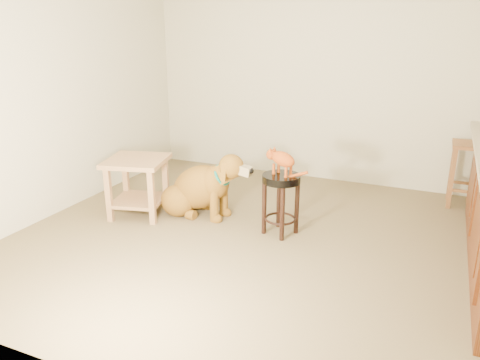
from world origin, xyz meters
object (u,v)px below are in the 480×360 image
at_px(tabby_kitten, 281,159).
at_px(wood_stool, 467,174).
at_px(side_table, 137,178).
at_px(golden_retriever, 200,189).
at_px(padded_stool, 281,192).

bearing_deg(tabby_kitten, wood_stool, 62.69).
relative_size(side_table, tabby_kitten, 1.65).
xyz_separation_m(golden_retriever, tabby_kitten, (0.90, -0.11, 0.44)).
bearing_deg(tabby_kitten, side_table, -154.24).
relative_size(padded_stool, side_table, 0.82).
bearing_deg(side_table, padded_stool, 5.56).
xyz_separation_m(wood_stool, side_table, (-3.06, -1.62, 0.03)).
height_order(padded_stool, wood_stool, wood_stool).
distance_m(wood_stool, golden_retriever, 2.84).
relative_size(golden_retriever, tabby_kitten, 2.74).
height_order(wood_stool, tabby_kitten, tabby_kitten).
bearing_deg(tabby_kitten, padded_stool, -5.72).
height_order(wood_stool, side_table, wood_stool).
bearing_deg(side_table, golden_retriever, 24.37).
bearing_deg(padded_stool, tabby_kitten, 154.29).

